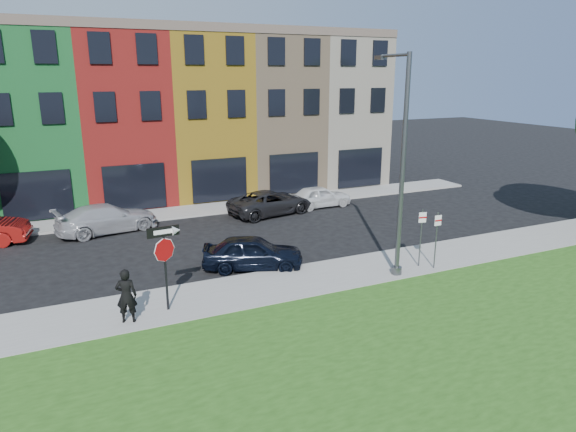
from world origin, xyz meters
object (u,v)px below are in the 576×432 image
man (126,296)px  street_lamp (400,167)px  stop_sign (164,251)px  sedan_near (253,252)px

man → street_lamp: 10.71m
stop_sign → sedan_near: (4.02, 2.62, -1.50)m
stop_sign → street_lamp: (8.85, -0.37, 2.14)m
sedan_near → street_lamp: 6.75m
man → street_lamp: (10.18, -0.04, 3.32)m
stop_sign → sedan_near: stop_sign is taller
sedan_near → street_lamp: size_ratio=0.52×
stop_sign → sedan_near: size_ratio=0.66×
stop_sign → man: 1.81m
stop_sign → street_lamp: bearing=-6.6°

